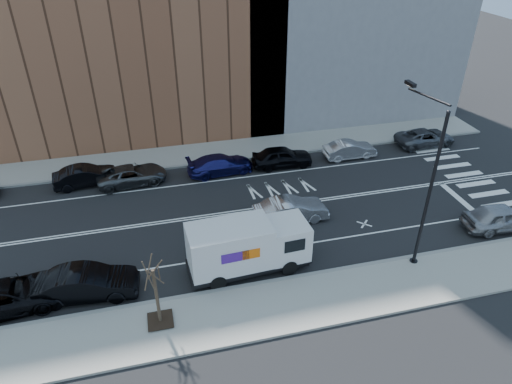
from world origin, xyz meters
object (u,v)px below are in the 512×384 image
fedex_van (247,246)px  driving_sedan (291,210)px  far_parked_b (86,176)px  near_parked_front (502,217)px

fedex_van → driving_sedan: bearing=42.8°
fedex_van → driving_sedan: fedex_van is taller
fedex_van → far_parked_b: size_ratio=1.52×
near_parked_front → fedex_van: bearing=93.8°
fedex_van → far_parked_b: bearing=125.0°
far_parked_b → fedex_van: bearing=-149.7°
fedex_van → near_parked_front: bearing=-3.5°
far_parked_b → near_parked_front: (25.09, -11.73, 0.08)m
driving_sedan → near_parked_front: near_parked_front is taller
fedex_van → far_parked_b: (-9.11, 11.61, -0.85)m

